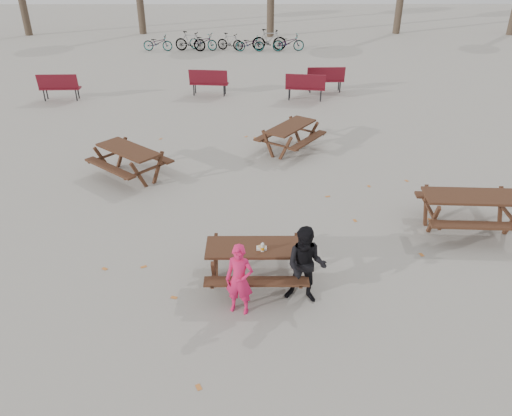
{
  "coord_description": "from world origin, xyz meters",
  "views": [
    {
      "loc": [
        -0.05,
        -7.42,
        5.69
      ],
      "look_at": [
        0.0,
        1.0,
        1.0
      ],
      "focal_mm": 35.0,
      "sensor_mm": 36.0,
      "label": 1
    }
  ],
  "objects_px": {
    "adult": "(306,266)",
    "child": "(240,280)",
    "picnic_table_east": "(468,213)",
    "picnic_table_far": "(290,138)",
    "food_tray": "(262,248)",
    "picnic_table_north": "(130,163)",
    "main_picnic_table": "(256,255)",
    "soda_bottle": "(262,248)"
  },
  "relations": [
    {
      "from": "adult",
      "to": "child",
      "type": "bearing_deg",
      "value": -153.05
    },
    {
      "from": "picnic_table_east",
      "to": "child",
      "type": "bearing_deg",
      "value": -148.21
    },
    {
      "from": "child",
      "to": "picnic_table_far",
      "type": "distance_m",
      "value": 7.26
    },
    {
      "from": "food_tray",
      "to": "picnic_table_north",
      "type": "height_order",
      "value": "food_tray"
    },
    {
      "from": "main_picnic_table",
      "to": "soda_bottle",
      "type": "height_order",
      "value": "soda_bottle"
    },
    {
      "from": "food_tray",
      "to": "soda_bottle",
      "type": "xyz_separation_m",
      "value": [
        0.01,
        -0.07,
        0.05
      ]
    },
    {
      "from": "main_picnic_table",
      "to": "food_tray",
      "type": "relative_size",
      "value": 10.0
    },
    {
      "from": "soda_bottle",
      "to": "picnic_table_north",
      "type": "xyz_separation_m",
      "value": [
        -3.38,
        4.68,
        -0.45
      ]
    },
    {
      "from": "main_picnic_table",
      "to": "food_tray",
      "type": "height_order",
      "value": "food_tray"
    },
    {
      "from": "food_tray",
      "to": "child",
      "type": "relative_size",
      "value": 0.14
    },
    {
      "from": "food_tray",
      "to": "soda_bottle",
      "type": "bearing_deg",
      "value": -79.08
    },
    {
      "from": "food_tray",
      "to": "main_picnic_table",
      "type": "bearing_deg",
      "value": 137.92
    },
    {
      "from": "main_picnic_table",
      "to": "soda_bottle",
      "type": "bearing_deg",
      "value": -55.23
    },
    {
      "from": "picnic_table_far",
      "to": "picnic_table_east",
      "type": "bearing_deg",
      "value": -106.55
    },
    {
      "from": "picnic_table_north",
      "to": "picnic_table_far",
      "type": "xyz_separation_m",
      "value": [
        4.32,
        1.8,
        -0.01
      ]
    },
    {
      "from": "main_picnic_table",
      "to": "adult",
      "type": "distance_m",
      "value": 1.0
    },
    {
      "from": "child",
      "to": "picnic_table_north",
      "type": "distance_m",
      "value": 6.13
    },
    {
      "from": "main_picnic_table",
      "to": "child",
      "type": "bearing_deg",
      "value": -109.28
    },
    {
      "from": "food_tray",
      "to": "picnic_table_north",
      "type": "xyz_separation_m",
      "value": [
        -3.37,
        4.62,
        -0.4
      ]
    },
    {
      "from": "food_tray",
      "to": "adult",
      "type": "relative_size",
      "value": 0.12
    },
    {
      "from": "food_tray",
      "to": "soda_bottle",
      "type": "distance_m",
      "value": 0.09
    },
    {
      "from": "picnic_table_north",
      "to": "picnic_table_far",
      "type": "distance_m",
      "value": 4.67
    },
    {
      "from": "picnic_table_east",
      "to": "picnic_table_far",
      "type": "relative_size",
      "value": 1.09
    },
    {
      "from": "main_picnic_table",
      "to": "adult",
      "type": "xyz_separation_m",
      "value": [
        0.84,
        -0.52,
        0.14
      ]
    },
    {
      "from": "main_picnic_table",
      "to": "adult",
      "type": "height_order",
      "value": "adult"
    },
    {
      "from": "picnic_table_far",
      "to": "soda_bottle",
      "type": "bearing_deg",
      "value": -152.61
    },
    {
      "from": "main_picnic_table",
      "to": "picnic_table_east",
      "type": "xyz_separation_m",
      "value": [
        4.54,
        1.82,
        -0.17
      ]
    },
    {
      "from": "picnic_table_far",
      "to": "picnic_table_north",
      "type": "bearing_deg",
      "value": 148.16
    },
    {
      "from": "child",
      "to": "adult",
      "type": "height_order",
      "value": "adult"
    },
    {
      "from": "main_picnic_table",
      "to": "food_tray",
      "type": "bearing_deg",
      "value": -42.08
    },
    {
      "from": "adult",
      "to": "picnic_table_east",
      "type": "height_order",
      "value": "adult"
    },
    {
      "from": "picnic_table_east",
      "to": "picnic_table_far",
      "type": "distance_m",
      "value": 5.71
    },
    {
      "from": "soda_bottle",
      "to": "picnic_table_far",
      "type": "height_order",
      "value": "soda_bottle"
    },
    {
      "from": "child",
      "to": "soda_bottle",
      "type": "bearing_deg",
      "value": 74.13
    },
    {
      "from": "picnic_table_north",
      "to": "child",
      "type": "bearing_deg",
      "value": -20.0
    },
    {
      "from": "picnic_table_far",
      "to": "child",
      "type": "bearing_deg",
      "value": -154.92
    },
    {
      "from": "main_picnic_table",
      "to": "picnic_table_north",
      "type": "relative_size",
      "value": 0.98
    },
    {
      "from": "soda_bottle",
      "to": "picnic_table_east",
      "type": "height_order",
      "value": "soda_bottle"
    },
    {
      "from": "food_tray",
      "to": "soda_bottle",
      "type": "height_order",
      "value": "soda_bottle"
    },
    {
      "from": "food_tray",
      "to": "adult",
      "type": "height_order",
      "value": "adult"
    },
    {
      "from": "picnic_table_north",
      "to": "food_tray",
      "type": "bearing_deg",
      "value": -13.15
    },
    {
      "from": "food_tray",
      "to": "picnic_table_far",
      "type": "relative_size",
      "value": 0.1
    }
  ]
}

